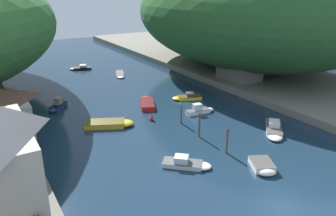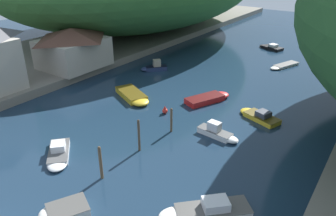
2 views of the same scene
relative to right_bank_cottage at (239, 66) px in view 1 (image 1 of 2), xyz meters
The scene contains 18 objects.
water_surface 20.53m from the right_bank_cottage, behind, with size 130.00×130.00×0.00m, color #192D42.
right_bank 7.75m from the right_bank_cottage, 24.72° to the left, with size 22.00×120.00×1.06m.
hillside_right 13.11m from the right_bank_cottage, 41.69° to the left, with size 37.91×53.07×20.82m.
right_bank_cottage is the anchor object (origin of this frame).
boat_cabin_cruiser 18.68m from the right_bank_cottage, behind, with size 3.97×5.96×0.65m.
boat_red_skiff 15.97m from the right_bank_cottage, 151.62° to the right, with size 4.26×1.57×1.39m.
boat_far_right_bank 29.70m from the right_bank_cottage, 142.06° to the right, with size 4.55×4.36×1.04m.
boat_small_dinghy 26.65m from the right_bank_cottage, 168.44° to the right, with size 6.33×4.48×0.67m.
boat_navy_launch 12.59m from the right_bank_cottage, behind, with size 4.81×3.11×1.03m.
boat_near_quay 22.69m from the right_bank_cottage, 132.63° to the left, with size 3.22×5.68×0.38m.
boat_mid_channel 30.59m from the right_bank_cottage, behind, with size 3.42×3.61×1.59m.
boat_moored_right 32.68m from the right_bank_cottage, 128.54° to the left, with size 4.70×3.08×0.93m.
boat_open_rowboat 19.94m from the right_bank_cottage, 120.30° to the right, with size 5.55×5.53×1.12m.
boat_far_upstream 28.63m from the right_bank_cottage, 127.93° to the right, with size 3.14×3.68×0.67m.
mooring_post_nearest 25.78m from the right_bank_cottage, 135.27° to the right, with size 0.24×0.24×2.85m.
mooring_post_second 22.85m from the right_bank_cottage, 143.78° to the right, with size 0.21×0.21×3.02m.
mooring_post_middle 20.27m from the right_bank_cottage, 153.12° to the right, with size 0.22×0.22×2.48m.
channel_buoy_near 21.88m from the right_bank_cottage, 163.08° to the right, with size 0.59×0.59×0.89m.
Camera 1 is at (-19.18, -13.87, 16.45)m, focal length 35.00 mm.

